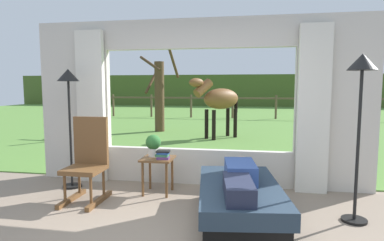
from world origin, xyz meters
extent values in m
cube|color=beige|center=(-2.02, 2.26, 1.27)|extent=(1.15, 0.12, 2.55)
cube|color=beige|center=(2.02, 2.26, 1.27)|extent=(1.15, 0.12, 2.55)
cube|color=beige|center=(0.00, 2.26, 0.28)|extent=(2.90, 0.12, 0.55)
cube|color=beige|center=(0.00, 2.26, 2.33)|extent=(2.90, 0.12, 0.45)
cube|color=silver|center=(-1.69, 2.12, 1.20)|extent=(0.44, 0.10, 2.40)
cube|color=silver|center=(1.69, 2.12, 1.20)|extent=(0.44, 0.10, 2.40)
cube|color=#568438|center=(0.00, 13.16, 0.01)|extent=(36.00, 21.68, 0.02)
cube|color=#435824|center=(0.00, 23.00, 1.20)|extent=(36.00, 2.00, 2.40)
cube|color=black|center=(0.70, 0.94, 0.12)|extent=(1.03, 1.66, 0.24)
cube|color=#233342|center=(0.70, 0.94, 0.33)|extent=(1.12, 1.80, 0.18)
cube|color=#334C8C|center=(0.70, 1.09, 0.53)|extent=(0.42, 0.64, 0.22)
cube|color=#1E2338|center=(0.70, 0.50, 0.51)|extent=(0.37, 0.71, 0.18)
sphere|color=tan|center=(0.70, 1.48, 0.53)|extent=(0.20, 0.20, 0.20)
cube|color=brown|center=(-1.33, 1.18, 0.44)|extent=(0.48, 0.48, 0.06)
cube|color=brown|center=(-1.33, 1.39, 0.78)|extent=(0.48, 0.06, 0.68)
cube|color=brown|center=(-1.53, 1.18, 0.03)|extent=(0.06, 0.68, 0.06)
cube|color=brown|center=(-1.13, 1.18, 0.03)|extent=(0.06, 0.68, 0.06)
cylinder|color=brown|center=(-1.51, 1.00, 0.24)|extent=(0.04, 0.04, 0.38)
cylinder|color=brown|center=(-1.15, 1.00, 0.24)|extent=(0.04, 0.04, 0.38)
cylinder|color=brown|center=(-1.51, 1.36, 0.24)|extent=(0.04, 0.04, 0.38)
cylinder|color=brown|center=(-1.15, 1.36, 0.24)|extent=(0.04, 0.04, 0.38)
cube|color=brown|center=(-0.48, 1.69, 0.51)|extent=(0.44, 0.44, 0.03)
cylinder|color=brown|center=(-0.65, 1.52, 0.24)|extent=(0.04, 0.04, 0.49)
cylinder|color=brown|center=(-0.31, 1.52, 0.24)|extent=(0.04, 0.04, 0.49)
cylinder|color=brown|center=(-0.65, 1.86, 0.24)|extent=(0.04, 0.04, 0.49)
cylinder|color=brown|center=(-0.31, 1.86, 0.24)|extent=(0.04, 0.04, 0.49)
cylinder|color=silver|center=(-0.56, 1.75, 0.58)|extent=(0.14, 0.14, 0.12)
sphere|color=#2D6B2D|center=(-0.56, 1.75, 0.73)|extent=(0.22, 0.22, 0.22)
cube|color=#59336B|center=(-0.38, 1.62, 0.54)|extent=(0.18, 0.15, 0.03)
cube|color=#337247|center=(-0.40, 1.64, 0.57)|extent=(0.18, 0.14, 0.03)
cube|color=#23478C|center=(-0.38, 1.64, 0.60)|extent=(0.16, 0.15, 0.03)
cube|color=black|center=(-0.38, 1.64, 0.63)|extent=(0.20, 0.15, 0.02)
cylinder|color=black|center=(-1.85, 1.74, 0.01)|extent=(0.28, 0.28, 0.03)
cylinder|color=black|center=(-1.85, 1.74, 0.80)|extent=(0.04, 0.04, 1.61)
cone|color=black|center=(-1.85, 1.74, 1.70)|extent=(0.32, 0.32, 0.18)
cylinder|color=black|center=(2.00, 1.13, 0.01)|extent=(0.28, 0.28, 0.03)
cylinder|color=black|center=(2.00, 1.13, 0.85)|extent=(0.04, 0.04, 1.71)
cone|color=black|center=(2.00, 1.13, 1.80)|extent=(0.32, 0.32, 0.18)
ellipsoid|color=brown|center=(-0.01, 6.76, 1.17)|extent=(1.25, 1.29, 0.60)
cylinder|color=brown|center=(-0.48, 6.26, 1.48)|extent=(0.60, 0.62, 0.53)
ellipsoid|color=brown|center=(-0.64, 6.08, 1.63)|extent=(0.47, 0.49, 0.24)
cube|color=black|center=(-0.42, 6.32, 1.51)|extent=(0.35, 0.37, 0.32)
cylinder|color=black|center=(0.39, 7.20, 1.02)|extent=(0.14, 0.14, 0.55)
cylinder|color=black|center=(-0.18, 6.34, 0.45)|extent=(0.11, 0.11, 0.85)
cylinder|color=black|center=(-0.42, 6.56, 0.45)|extent=(0.11, 0.11, 0.85)
cylinder|color=black|center=(0.39, 6.96, 0.45)|extent=(0.11, 0.11, 0.85)
cylinder|color=black|center=(0.15, 7.17, 0.45)|extent=(0.11, 0.11, 0.85)
cylinder|color=#4C3823|center=(-2.18, 7.85, 1.18)|extent=(0.32, 0.32, 2.32)
cylinder|color=#47331E|center=(-1.69, 7.73, 2.40)|extent=(0.29, 0.89, 1.21)
cylinder|color=#47331E|center=(-2.39, 7.54, 2.26)|extent=(0.88, 0.64, 0.55)
cylinder|color=#47331E|center=(-2.49, 7.91, 1.63)|extent=(0.24, 0.73, 0.71)
cylinder|color=brown|center=(-8.00, 12.84, 0.57)|extent=(0.10, 0.10, 1.10)
cylinder|color=brown|center=(-6.00, 12.84, 0.57)|extent=(0.10, 0.10, 1.10)
cylinder|color=brown|center=(-4.00, 12.84, 0.57)|extent=(0.10, 0.10, 1.10)
cylinder|color=brown|center=(-2.00, 12.84, 0.57)|extent=(0.10, 0.10, 1.10)
cylinder|color=brown|center=(0.00, 12.84, 0.57)|extent=(0.10, 0.10, 1.10)
cylinder|color=brown|center=(2.00, 12.84, 0.57)|extent=(0.10, 0.10, 1.10)
cylinder|color=brown|center=(4.00, 12.84, 0.57)|extent=(0.10, 0.10, 1.10)
cylinder|color=brown|center=(6.00, 12.84, 0.57)|extent=(0.10, 0.10, 1.10)
cube|color=brown|center=(0.00, 12.84, 0.97)|extent=(16.00, 0.06, 0.08)
camera|label=1|loc=(0.80, -2.72, 1.53)|focal=30.58mm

